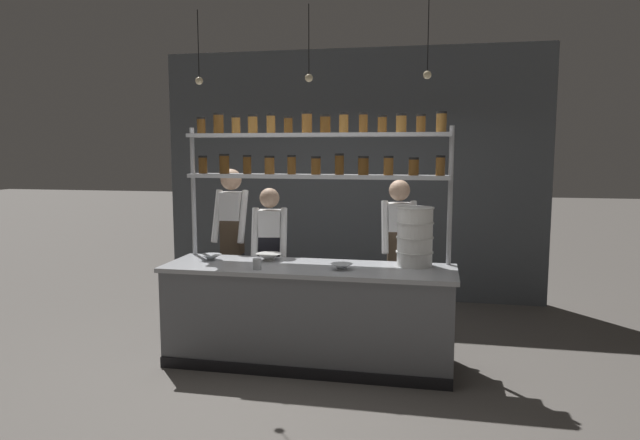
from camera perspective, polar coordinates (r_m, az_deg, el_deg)
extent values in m
plane|color=#5B5651|center=(5.46, -1.13, -14.12)|extent=(40.00, 40.00, 0.00)
cube|color=#4C5156|center=(7.60, 3.06, 4.49)|extent=(5.06, 0.12, 3.27)
cube|color=slate|center=(5.32, -1.15, -9.70)|extent=(2.60, 0.72, 0.88)
cube|color=#ADAFB5|center=(5.20, -1.16, -4.84)|extent=(2.66, 0.76, 0.04)
cube|color=black|center=(5.11, -2.07, -15.04)|extent=(2.60, 0.03, 0.10)
cylinder|color=#ADAFB5|center=(5.87, -12.42, -1.73)|extent=(0.04, 0.04, 2.19)
cylinder|color=#ADAFB5|center=(5.37, 12.76, -2.54)|extent=(0.04, 0.04, 2.19)
cube|color=#ADAFB5|center=(5.42, -0.41, 4.38)|extent=(2.50, 0.28, 0.04)
cylinder|color=#513314|center=(5.76, -11.63, 5.35)|extent=(0.08, 0.08, 0.16)
cylinder|color=black|center=(5.76, -11.65, 6.23)|extent=(0.09, 0.09, 0.02)
cylinder|color=#513314|center=(5.68, -9.55, 5.47)|extent=(0.10, 0.10, 0.17)
cylinder|color=black|center=(5.68, -9.57, 6.45)|extent=(0.10, 0.10, 0.02)
cylinder|color=#513314|center=(5.60, -7.30, 5.43)|extent=(0.08, 0.08, 0.16)
cylinder|color=black|center=(5.60, -7.31, 6.36)|extent=(0.08, 0.08, 0.02)
cylinder|color=brown|center=(5.53, -5.07, 5.41)|extent=(0.10, 0.10, 0.16)
cylinder|color=black|center=(5.53, -5.08, 6.32)|extent=(0.10, 0.10, 0.02)
cylinder|color=brown|center=(5.47, -2.86, 5.44)|extent=(0.08, 0.08, 0.16)
cylinder|color=black|center=(5.47, -2.86, 6.40)|extent=(0.08, 0.08, 0.02)
cylinder|color=brown|center=(5.42, -0.36, 5.37)|extent=(0.09, 0.09, 0.15)
cylinder|color=black|center=(5.42, -0.36, 6.28)|extent=(0.09, 0.09, 0.02)
cylinder|color=#513314|center=(5.38, 1.95, 5.50)|extent=(0.09, 0.09, 0.18)
cylinder|color=black|center=(5.37, 1.95, 6.56)|extent=(0.09, 0.09, 0.02)
cylinder|color=#513314|center=(5.34, 4.36, 5.35)|extent=(0.10, 0.10, 0.16)
cylinder|color=black|center=(5.34, 4.36, 6.29)|extent=(0.10, 0.10, 0.02)
cylinder|color=brown|center=(5.32, 6.86, 5.33)|extent=(0.09, 0.09, 0.16)
cylinder|color=black|center=(5.32, 6.87, 6.29)|extent=(0.09, 0.09, 0.02)
cylinder|color=brown|center=(5.30, 9.35, 5.21)|extent=(0.09, 0.09, 0.14)
cylinder|color=black|center=(5.30, 9.37, 6.09)|extent=(0.09, 0.09, 0.02)
cylinder|color=brown|center=(5.30, 11.95, 5.25)|extent=(0.08, 0.08, 0.16)
cylinder|color=black|center=(5.30, 11.97, 6.24)|extent=(0.09, 0.09, 0.02)
cube|color=#ADAFB5|center=(5.42, -0.41, 8.49)|extent=(2.50, 0.28, 0.04)
cylinder|color=#513314|center=(5.77, -11.80, 9.14)|extent=(0.08, 0.08, 0.14)
cylinder|color=black|center=(5.77, -11.82, 9.95)|extent=(0.08, 0.08, 0.02)
cylinder|color=#513314|center=(5.70, -10.11, 9.40)|extent=(0.10, 0.10, 0.18)
cylinder|color=black|center=(5.71, -10.13, 10.40)|extent=(0.10, 0.10, 0.02)
cylinder|color=brown|center=(5.64, -8.40, 9.32)|extent=(0.08, 0.08, 0.15)
cylinder|color=black|center=(5.64, -8.42, 10.18)|extent=(0.08, 0.08, 0.02)
cylinder|color=brown|center=(5.58, -6.74, 9.40)|extent=(0.09, 0.09, 0.16)
cylinder|color=black|center=(5.59, -6.76, 10.32)|extent=(0.09, 0.09, 0.02)
cylinder|color=brown|center=(5.53, -4.93, 9.48)|extent=(0.08, 0.08, 0.16)
cylinder|color=black|center=(5.53, -4.94, 10.44)|extent=(0.09, 0.09, 0.02)
cylinder|color=#513314|center=(5.48, -3.19, 9.39)|extent=(0.08, 0.08, 0.14)
cylinder|color=black|center=(5.49, -3.20, 10.23)|extent=(0.08, 0.08, 0.02)
cylinder|color=brown|center=(5.44, -1.32, 9.61)|extent=(0.10, 0.10, 0.18)
cylinder|color=black|center=(5.44, -1.32, 10.65)|extent=(0.10, 0.10, 0.02)
cylinder|color=#513314|center=(5.40, 0.53, 9.49)|extent=(0.10, 0.10, 0.15)
cylinder|color=black|center=(5.41, 0.53, 10.39)|extent=(0.10, 0.10, 0.02)
cylinder|color=brown|center=(5.37, 2.39, 9.58)|extent=(0.09, 0.09, 0.17)
cylinder|color=black|center=(5.38, 2.40, 10.58)|extent=(0.09, 0.09, 0.02)
cylinder|color=brown|center=(5.35, 4.36, 9.57)|extent=(0.08, 0.08, 0.17)
cylinder|color=black|center=(5.35, 4.37, 10.56)|extent=(0.08, 0.08, 0.02)
cylinder|color=brown|center=(5.33, 6.24, 9.43)|extent=(0.08, 0.08, 0.14)
cylinder|color=black|center=(5.33, 6.25, 10.29)|extent=(0.09, 0.09, 0.02)
cylinder|color=brown|center=(5.31, 8.13, 9.46)|extent=(0.09, 0.09, 0.15)
cylinder|color=black|center=(5.32, 8.14, 10.38)|extent=(0.10, 0.10, 0.02)
cylinder|color=brown|center=(5.30, 10.06, 9.39)|extent=(0.08, 0.08, 0.14)
cylinder|color=black|center=(5.31, 10.08, 10.28)|extent=(0.09, 0.09, 0.02)
cylinder|color=brown|center=(5.30, 12.05, 9.46)|extent=(0.09, 0.09, 0.17)
cylinder|color=black|center=(5.31, 12.07, 10.46)|extent=(0.09, 0.09, 0.02)
cylinder|color=black|center=(6.36, -9.36, -7.11)|extent=(0.11, 0.11, 0.85)
cylinder|color=black|center=(6.31, -7.98, -7.20)|extent=(0.11, 0.11, 0.85)
cube|color=#473828|center=(6.22, -8.78, -1.68)|extent=(0.22, 0.17, 0.37)
cube|color=white|center=(6.17, -8.84, 1.40)|extent=(0.22, 0.18, 0.30)
sphere|color=tan|center=(6.15, -8.89, 4.02)|extent=(0.22, 0.22, 0.22)
cylinder|color=white|center=(6.18, -10.27, 0.40)|extent=(0.07, 0.26, 0.56)
cylinder|color=white|center=(6.08, -7.71, 0.34)|extent=(0.07, 0.26, 0.56)
cylinder|color=black|center=(5.99, -5.73, -8.38)|extent=(0.11, 0.11, 0.76)
cylinder|color=black|center=(5.97, -4.19, -8.41)|extent=(0.11, 0.11, 0.76)
cube|color=black|center=(5.86, -5.02, -3.23)|extent=(0.25, 0.21, 0.33)
cube|color=white|center=(5.81, -5.05, -0.31)|extent=(0.25, 0.22, 0.27)
sphere|color=tan|center=(5.78, -5.07, 2.21)|extent=(0.20, 0.20, 0.20)
cylinder|color=white|center=(5.78, -6.53, -1.27)|extent=(0.11, 0.25, 0.50)
cylinder|color=white|center=(5.75, -3.67, -1.29)|extent=(0.11, 0.25, 0.50)
cylinder|color=black|center=(5.98, 7.00, -8.22)|extent=(0.11, 0.11, 0.81)
cylinder|color=black|center=(5.99, 8.54, -8.21)|extent=(0.11, 0.11, 0.81)
cube|color=#473828|center=(5.86, 7.86, -2.77)|extent=(0.24, 0.20, 0.35)
cube|color=white|center=(5.82, 7.91, 0.31)|extent=(0.25, 0.21, 0.29)
sphere|color=tan|center=(5.79, 7.96, 2.96)|extent=(0.21, 0.21, 0.21)
cylinder|color=white|center=(5.76, 6.51, -0.71)|extent=(0.11, 0.26, 0.53)
cylinder|color=white|center=(5.78, 9.38, -0.72)|extent=(0.11, 0.26, 0.53)
cylinder|color=white|center=(5.27, 9.42, -3.89)|extent=(0.32, 0.32, 0.12)
cylinder|color=silver|center=(5.26, 9.43, -3.17)|extent=(0.34, 0.34, 0.01)
cylinder|color=white|center=(5.24, 9.45, -2.45)|extent=(0.32, 0.32, 0.12)
cylinder|color=silver|center=(5.23, 9.46, -1.72)|extent=(0.34, 0.34, 0.01)
cylinder|color=white|center=(5.22, 9.48, -0.99)|extent=(0.32, 0.32, 0.12)
cylinder|color=silver|center=(5.21, 9.49, -0.26)|extent=(0.34, 0.34, 0.01)
cylinder|color=white|center=(5.21, 9.51, 0.48)|extent=(0.32, 0.32, 0.12)
cylinder|color=silver|center=(5.20, 9.52, 1.22)|extent=(0.34, 0.34, 0.01)
cylinder|color=silver|center=(5.48, -5.14, -3.98)|extent=(0.11, 0.11, 0.01)
cone|color=silver|center=(5.48, -5.14, -3.70)|extent=(0.25, 0.25, 0.07)
cylinder|color=silver|center=(5.05, 2.18, -4.92)|extent=(0.09, 0.09, 0.01)
cone|color=silver|center=(5.04, 2.18, -4.69)|extent=(0.20, 0.20, 0.05)
cylinder|color=#B2B7BC|center=(5.57, -10.84, -3.91)|extent=(0.09, 0.09, 0.01)
cone|color=#B2B7BC|center=(5.56, -10.85, -3.69)|extent=(0.20, 0.20, 0.06)
cylinder|color=#B2B7BC|center=(5.07, -6.31, -4.40)|extent=(0.08, 0.08, 0.10)
cylinder|color=black|center=(5.49, -12.08, 16.70)|extent=(0.01, 0.01, 0.63)
sphere|color=#F9E5B2|center=(5.44, -11.99, 13.46)|extent=(0.07, 0.07, 0.07)
cylinder|color=black|center=(5.18, -1.13, 17.45)|extent=(0.01, 0.01, 0.63)
sphere|color=#F9E5B2|center=(5.13, -1.12, 14.01)|extent=(0.07, 0.07, 0.07)
cylinder|color=black|center=(5.06, 10.76, 17.58)|extent=(0.01, 0.01, 0.63)
sphere|color=#F9E5B2|center=(5.01, 10.68, 14.07)|extent=(0.07, 0.07, 0.07)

